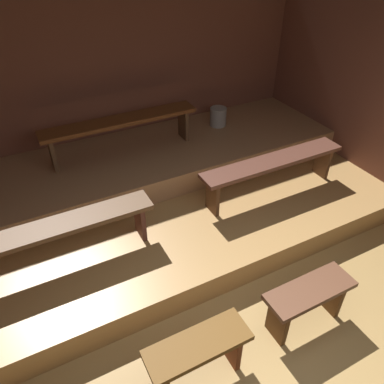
% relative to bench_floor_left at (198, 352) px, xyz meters
% --- Properties ---
extents(ground, '(6.44, 4.90, 0.08)m').
position_rel_bench_floor_left_xyz_m(ground, '(0.58, 1.46, -0.40)').
color(ground, '#9B7843').
extents(wall_back, '(6.44, 0.06, 2.57)m').
position_rel_bench_floor_left_xyz_m(wall_back, '(0.58, 3.54, 0.93)').
color(wall_back, brown).
rests_on(wall_back, ground).
extents(wall_right, '(0.06, 4.90, 2.57)m').
position_rel_bench_floor_left_xyz_m(wall_right, '(3.43, 1.46, 0.93)').
color(wall_right, brown).
rests_on(wall_right, ground).
extents(platform_lower, '(5.64, 2.88, 0.31)m').
position_rel_bench_floor_left_xyz_m(platform_lower, '(0.58, 2.07, -0.20)').
color(platform_lower, '#A67B46').
rests_on(platform_lower, ground).
extents(platform_middle, '(5.64, 1.50, 0.31)m').
position_rel_bench_floor_left_xyz_m(platform_middle, '(0.58, 2.76, 0.11)').
color(platform_middle, '#986D4A').
rests_on(platform_middle, platform_lower).
extents(bench_floor_left, '(0.87, 0.31, 0.49)m').
position_rel_bench_floor_left_xyz_m(bench_floor_left, '(0.00, 0.00, 0.00)').
color(bench_floor_left, brown).
rests_on(bench_floor_left, ground).
extents(bench_floor_right, '(0.87, 0.31, 0.49)m').
position_rel_bench_floor_left_xyz_m(bench_floor_right, '(1.16, 0.00, 0.00)').
color(bench_floor_right, brown).
rests_on(bench_floor_right, ground).
extents(bench_lower_left, '(1.96, 0.31, 0.49)m').
position_rel_bench_floor_left_xyz_m(bench_lower_left, '(-0.74, 1.56, 0.35)').
color(bench_lower_left, brown).
rests_on(bench_lower_left, platform_lower).
extents(bench_lower_right, '(1.96, 0.31, 0.49)m').
position_rel_bench_floor_left_xyz_m(bench_lower_right, '(1.90, 1.56, 0.35)').
color(bench_lower_right, '#553025').
rests_on(bench_lower_right, platform_lower).
extents(bench_middle_center, '(2.05, 0.31, 0.49)m').
position_rel_bench_floor_left_xyz_m(bench_middle_center, '(0.41, 2.89, 0.67)').
color(bench_middle_center, brown).
rests_on(bench_middle_center, platform_middle).
extents(pail_middle, '(0.25, 0.25, 0.28)m').
position_rel_bench_floor_left_xyz_m(pail_middle, '(1.96, 3.01, 0.41)').
color(pail_middle, gray).
rests_on(pail_middle, platform_middle).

